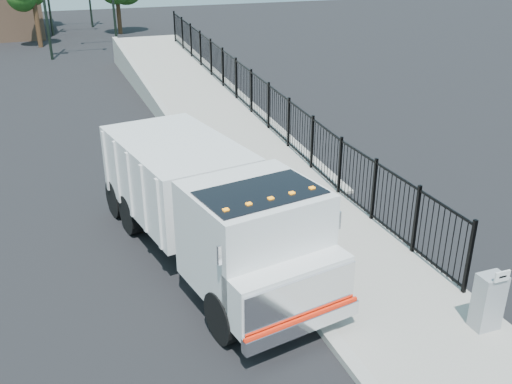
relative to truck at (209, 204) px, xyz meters
name	(u,v)px	position (x,y,z in m)	size (l,w,h in m)	color
ground	(286,282)	(1.40, -1.55, -1.62)	(120.00, 120.00, 0.00)	black
sidewalk	(402,309)	(3.32, -3.55, -1.56)	(3.55, 12.00, 0.12)	#9E998E
curb	(324,328)	(1.40, -3.55, -1.54)	(0.30, 12.00, 0.16)	#ADAAA3
ramp	(196,105)	(3.52, 14.45, -1.62)	(3.95, 24.00, 1.70)	#9E998E
iron_fence	(251,105)	(4.95, 10.45, -0.72)	(0.10, 28.00, 1.80)	black
truck	(209,204)	(0.00, 0.00, 0.00)	(4.11, 8.75, 2.88)	black
worker	(317,245)	(2.09, -1.75, -0.65)	(0.62, 0.41, 1.71)	maroon
utility_cabinet	(488,302)	(4.50, -4.73, -0.88)	(0.55, 0.40, 1.25)	gray
arrow_sign	(502,276)	(4.50, -4.95, -0.14)	(0.35, 0.04, 0.22)	white
debris	(322,259)	(2.55, -1.13, -1.46)	(0.32, 0.32, 0.08)	silver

